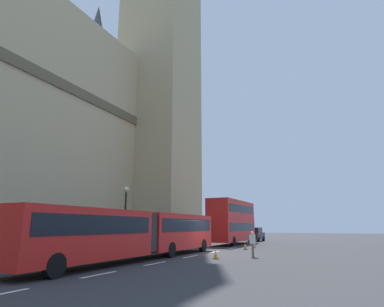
% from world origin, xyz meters
% --- Properties ---
extents(ground_plane, '(160.00, 160.00, 0.00)m').
position_xyz_m(ground_plane, '(0.00, 0.00, 0.00)').
color(ground_plane, '#333335').
extents(lane_centre_marking, '(25.20, 0.16, 0.01)m').
position_xyz_m(lane_centre_marking, '(-5.53, 0.00, 0.01)').
color(lane_centre_marking, silver).
rests_on(lane_centre_marking, ground_plane).
extents(clock_tower, '(11.98, 11.98, 76.52)m').
position_xyz_m(clock_tower, '(18.73, 15.98, 40.34)').
color(clock_tower, tan).
rests_on(clock_tower, ground_plane).
extents(articulated_bus, '(18.36, 2.54, 2.90)m').
position_xyz_m(articulated_bus, '(-6.66, 1.99, 1.75)').
color(articulated_bus, red).
rests_on(articulated_bus, ground_plane).
extents(double_decker_bus, '(10.52, 2.54, 4.90)m').
position_xyz_m(double_decker_bus, '(12.34, 2.00, 2.71)').
color(double_decker_bus, red).
rests_on(double_decker_bus, ground_plane).
extents(sedan_lead, '(4.40, 1.86, 1.85)m').
position_xyz_m(sedan_lead, '(21.32, 1.70, 0.91)').
color(sedan_lead, black).
rests_on(sedan_lead, ground_plane).
extents(traffic_cone_west, '(0.36, 0.36, 0.58)m').
position_xyz_m(traffic_cone_west, '(-4.02, -2.15, 0.28)').
color(traffic_cone_west, black).
rests_on(traffic_cone_west, ground_plane).
extents(traffic_cone_middle, '(0.36, 0.36, 0.58)m').
position_xyz_m(traffic_cone_middle, '(4.82, -1.58, 0.28)').
color(traffic_cone_middle, black).
rests_on(traffic_cone_middle, ground_plane).
extents(traffic_cone_east, '(0.36, 0.36, 0.58)m').
position_xyz_m(traffic_cone_east, '(8.19, -1.50, 0.28)').
color(traffic_cone_east, black).
rests_on(traffic_cone_east, ground_plane).
extents(street_lamp, '(0.44, 0.44, 5.27)m').
position_xyz_m(street_lamp, '(-2.06, 6.50, 3.06)').
color(street_lamp, black).
rests_on(street_lamp, ground_plane).
extents(pedestrian_near_cones, '(0.35, 0.44, 1.69)m').
position_xyz_m(pedestrian_near_cones, '(-1.91, -4.02, 0.91)').
color(pedestrian_near_cones, '#726651').
rests_on(pedestrian_near_cones, ground_plane).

